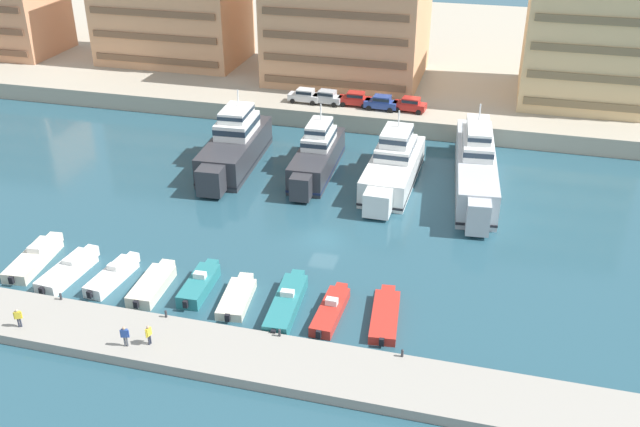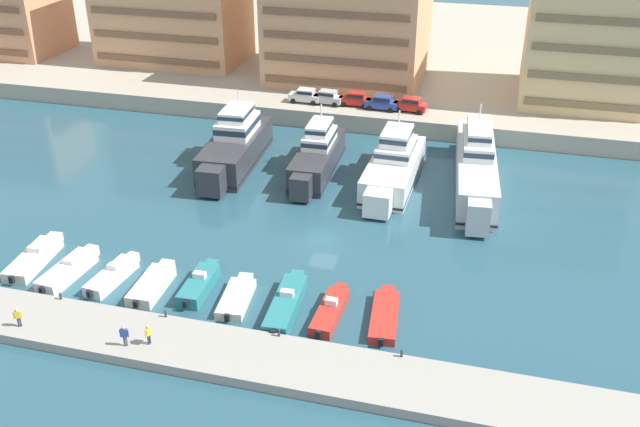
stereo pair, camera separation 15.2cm
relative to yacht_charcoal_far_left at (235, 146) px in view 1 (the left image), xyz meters
The scene contains 31 objects.
ground_plane 19.34m from the yacht_charcoal_far_left, 44.35° to the right, with size 400.00×400.00×0.00m, color #285160.
quay_promenade 49.80m from the yacht_charcoal_far_left, 73.99° to the left, with size 180.00×70.00×2.23m, color #ADA38E.
pier_dock 34.65m from the yacht_charcoal_far_left, 66.61° to the right, with size 120.00×5.37×0.79m, color #9E998E.
yacht_charcoal_far_left is the anchor object (origin of this frame).
yacht_charcoal_left 9.40m from the yacht_charcoal_far_left, ahead, with size 4.16×15.63×7.23m.
yacht_white_mid_left 17.87m from the yacht_charcoal_far_left, ahead, with size 4.95×17.08×7.41m.
yacht_silver_center_left 26.35m from the yacht_charcoal_far_left, ahead, with size 5.74×22.76×8.10m.
motorboat_cream_far_left 25.88m from the yacht_charcoal_far_left, 111.31° to the right, with size 2.77×7.85×1.46m.
motorboat_white_left 25.77m from the yacht_charcoal_far_left, 102.09° to the right, with size 2.36×7.25×1.47m.
motorboat_white_mid_left 24.93m from the yacht_charcoal_far_left, 93.29° to the right, with size 2.20×6.64×1.44m.
motorboat_cream_center_left 25.36m from the yacht_charcoal_far_left, 84.62° to the right, with size 2.32×6.55×0.96m.
motorboat_teal_center 25.07m from the yacht_charcoal_far_left, 75.85° to the right, with size 2.02×6.48×1.54m.
motorboat_cream_center_right 26.83m from the yacht_charcoal_far_left, 68.94° to the right, with size 2.64×6.32×0.81m.
motorboat_teal_mid_right 28.55m from the yacht_charcoal_far_left, 61.19° to the right, with size 2.35×8.53×1.50m.
motorboat_red_right 30.31m from the yacht_charcoal_far_left, 55.21° to the right, with size 1.85×6.94×1.34m.
motorboat_red_far_right 32.46m from the yacht_charcoal_far_left, 48.61° to the right, with size 2.63×7.42×0.82m.
car_white_far_left 16.52m from the yacht_charcoal_far_left, 77.60° to the left, with size 4.15×2.01×1.80m.
car_silver_left 17.46m from the yacht_charcoal_far_left, 68.47° to the left, with size 4.24×2.22×1.80m.
car_red_mid_left 19.38m from the yacht_charcoal_far_left, 58.62° to the left, with size 4.10×1.92×1.80m.
car_blue_center_left 21.00m from the yacht_charcoal_far_left, 49.69° to the left, with size 4.16×2.05×1.80m.
car_red_center 23.63m from the yacht_charcoal_far_left, 43.35° to the left, with size 4.24×2.22×1.80m.
apartment_block_left 37.79m from the yacht_charcoal_far_left, 124.77° to the left, with size 21.37×13.48×19.22m.
apartment_block_mid_left 30.74m from the yacht_charcoal_far_left, 77.47° to the left, with size 21.31×17.13×20.45m.
apartment_block_center_left 47.60m from the yacht_charcoal_far_left, 35.84° to the left, with size 16.01×16.66×19.29m.
pedestrian_near_edge 33.48m from the yacht_charcoal_far_left, 82.48° to the right, with size 0.63×0.34×1.68m.
pedestrian_mid_deck 33.09m from the yacht_charcoal_far_left, 79.73° to the right, with size 0.31×0.60×1.59m.
pedestrian_far_side 33.45m from the yacht_charcoal_far_left, 97.38° to the right, with size 0.55×0.38×1.57m.
bollard_west 29.53m from the yacht_charcoal_far_left, 96.52° to the right, with size 0.20×0.20×0.61m.
bollard_west_mid 29.87m from the yacht_charcoal_far_left, 79.18° to the right, with size 0.20×0.20×0.61m.
bollard_east_mid 32.75m from the yacht_charcoal_far_left, 63.60° to the right, with size 0.20×0.20×0.61m.
bollard_east 37.60m from the yacht_charcoal_far_left, 51.27° to the right, with size 0.20×0.20×0.61m.
Camera 1 is at (14.23, -55.11, 32.93)m, focal length 40.00 mm.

